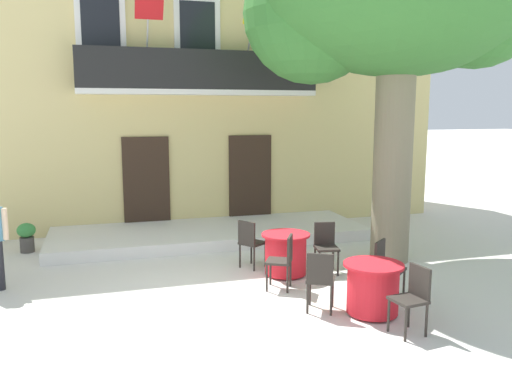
# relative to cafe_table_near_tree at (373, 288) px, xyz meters

# --- Properties ---
(ground_plane) EXTENTS (120.00, 120.00, 0.00)m
(ground_plane) POSITION_rel_cafe_table_near_tree_xyz_m (-2.10, 1.27, -0.39)
(ground_plane) COLOR silver
(building_facade) EXTENTS (13.00, 5.09, 7.50)m
(building_facade) POSITION_rel_cafe_table_near_tree_xyz_m (-1.34, 8.26, 3.36)
(building_facade) COLOR #DBC67F
(building_facade) RESTS_ON ground
(entrance_step_platform) EXTENTS (7.06, 2.41, 0.25)m
(entrance_step_platform) POSITION_rel_cafe_table_near_tree_xyz_m (-1.34, 5.06, -0.27)
(entrance_step_platform) COLOR silver
(entrance_step_platform) RESTS_ON ground
(cafe_table_near_tree) EXTENTS (0.86, 0.86, 0.76)m
(cafe_table_near_tree) POSITION_rel_cafe_table_near_tree_xyz_m (0.00, 0.00, 0.00)
(cafe_table_near_tree) COLOR red
(cafe_table_near_tree) RESTS_ON ground
(cafe_chair_near_tree_0) EXTENTS (0.54, 0.54, 0.91)m
(cafe_chair_near_tree_0) POSITION_rel_cafe_table_near_tree_xyz_m (-0.70, 0.29, 0.14)
(cafe_chair_near_tree_0) COLOR #2D2823
(cafe_chair_near_tree_0) RESTS_ON ground
(cafe_chair_near_tree_1) EXTENTS (0.45, 0.45, 0.91)m
(cafe_chair_near_tree_1) POSITION_rel_cafe_table_near_tree_xyz_m (0.17, -0.73, 0.14)
(cafe_chair_near_tree_1) COLOR #2D2823
(cafe_chair_near_tree_1) RESTS_ON ground
(cafe_chair_near_tree_2) EXTENTS (0.56, 0.56, 0.91)m
(cafe_chair_near_tree_2) POSITION_rel_cafe_table_near_tree_xyz_m (0.53, 0.54, 0.14)
(cafe_chair_near_tree_2) COLOR #2D2823
(cafe_chair_near_tree_2) RESTS_ON ground
(cafe_table_middle) EXTENTS (0.86, 0.86, 0.76)m
(cafe_table_middle) POSITION_rel_cafe_table_near_tree_xyz_m (-0.58, 2.07, 0.00)
(cafe_table_middle) COLOR red
(cafe_table_middle) RESTS_ON ground
(cafe_chair_middle_0) EXTENTS (0.46, 0.46, 0.91)m
(cafe_chair_middle_0) POSITION_rel_cafe_table_near_tree_xyz_m (0.17, 2.02, 0.14)
(cafe_chair_middle_0) COLOR #2D2823
(cafe_chair_middle_0) RESTS_ON ground
(cafe_chair_middle_1) EXTENTS (0.56, 0.56, 0.91)m
(cafe_chair_middle_1) POSITION_rel_cafe_table_near_tree_xyz_m (-1.08, 2.64, 0.14)
(cafe_chair_middle_1) COLOR #2D2823
(cafe_chair_middle_1) RESTS_ON ground
(cafe_chair_middle_2) EXTENTS (0.54, 0.54, 0.91)m
(cafe_chair_middle_2) POSITION_rel_cafe_table_near_tree_xyz_m (-0.87, 1.38, 0.14)
(cafe_chair_middle_2) COLOR #2D2823
(cafe_chair_middle_2) RESTS_ON ground
(ground_planter_left) EXTENTS (0.37, 0.37, 0.61)m
(ground_planter_left) POSITION_rel_cafe_table_near_tree_xyz_m (-5.22, 5.05, -0.05)
(ground_planter_left) COLOR #47423D
(ground_planter_left) RESTS_ON ground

